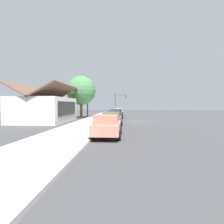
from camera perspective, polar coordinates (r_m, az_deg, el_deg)
name	(u,v)px	position (r m, az deg, el deg)	size (l,w,h in m)	color
ground_plane	(134,121)	(27.28, 6.56, -2.73)	(120.00, 120.00, 0.00)	#424244
sidewalk_curb	(94,121)	(27.55, -5.16, -2.51)	(60.00, 4.20, 0.16)	beige
car_coral	(107,126)	(13.78, -1.48, -4.05)	(4.44, 2.05, 1.59)	#EA8C75
car_olive	(112,120)	(19.46, -0.07, -2.25)	(4.76, 2.11, 1.59)	olive
car_navy	(114,116)	(25.46, 0.56, -1.22)	(4.49, 1.97, 1.59)	navy
car_charcoal	(116,114)	(31.55, 1.28, -0.57)	(4.88, 2.20, 1.59)	#2D3035
car_seafoam	(118,112)	(37.92, 1.68, -0.13)	(4.83, 2.08, 1.59)	#9ED1BC
car_mustard	(118,111)	(43.60, 1.87, 0.16)	(4.61, 2.17, 1.59)	gold
storefront_building	(45,109)	(27.52, -18.98, 0.91)	(10.16, 6.41, 5.01)	silver
shade_tree	(81,91)	(33.92, -9.02, 6.21)	(4.99, 4.99, 7.25)	brown
traffic_light_main	(120,100)	(48.34, 2.24, 3.53)	(0.37, 2.79, 5.20)	#383833
utility_pole_wooden	(87,96)	(36.35, -7.20, 4.67)	(1.80, 0.24, 7.50)	brown
fire_hydrant_red	(110,114)	(37.62, -0.67, -0.63)	(0.22, 0.22, 0.71)	red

